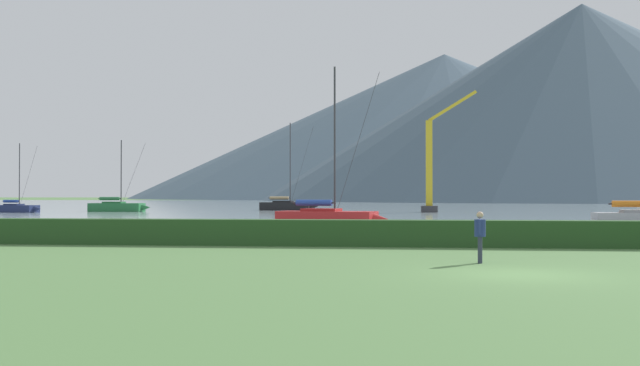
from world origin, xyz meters
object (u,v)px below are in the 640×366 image
at_px(person_seated_viewer, 480,233).
at_px(dock_crane, 431,172).
at_px(sailboat_slip_2, 117,206).
at_px(sailboat_slip_7, 287,205).
at_px(sailboat_slip_0, 328,217).
at_px(sailboat_slip_6, 17,208).

height_order(person_seated_viewer, dock_crane, dock_crane).
relative_size(sailboat_slip_2, dock_crane, 0.61).
bearing_deg(sailboat_slip_2, sailboat_slip_7, 29.23).
xyz_separation_m(sailboat_slip_0, person_seated_viewer, (7.56, -26.57, 0.32)).
distance_m(sailboat_slip_2, dock_crane, 39.94).
relative_size(sailboat_slip_0, sailboat_slip_6, 1.29).
bearing_deg(sailboat_slip_2, sailboat_slip_6, -151.19).
bearing_deg(dock_crane, sailboat_slip_6, -173.04).
bearing_deg(sailboat_slip_0, sailboat_slip_6, 152.43).
height_order(sailboat_slip_0, dock_crane, dock_crane).
relative_size(sailboat_slip_2, sailboat_slip_7, 0.75).
bearing_deg(sailboat_slip_7, dock_crane, -19.09).
height_order(sailboat_slip_2, dock_crane, dock_crane).
distance_m(sailboat_slip_0, sailboat_slip_6, 55.82).
distance_m(sailboat_slip_2, sailboat_slip_7, 22.75).
bearing_deg(sailboat_slip_0, sailboat_slip_7, 115.51).
height_order(sailboat_slip_6, sailboat_slip_7, sailboat_slip_7).
height_order(sailboat_slip_6, dock_crane, dock_crane).
bearing_deg(person_seated_viewer, dock_crane, 96.96).
distance_m(sailboat_slip_7, dock_crane, 22.09).
distance_m(sailboat_slip_0, person_seated_viewer, 27.63).
bearing_deg(sailboat_slip_2, dock_crane, 3.27).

